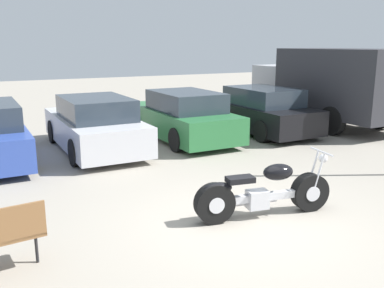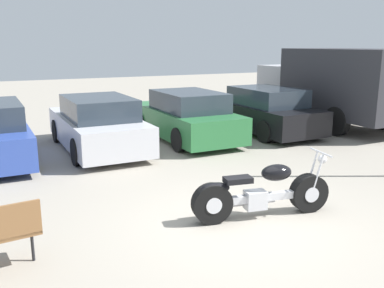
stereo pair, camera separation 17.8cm
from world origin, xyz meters
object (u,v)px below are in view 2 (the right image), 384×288
motorcycle (261,193)px  delivery_truck (336,84)px  parked_car_silver (97,125)px  parked_car_green (186,117)px  parked_car_black (263,111)px

motorcycle → delivery_truck: 8.82m
parked_car_silver → parked_car_green: bearing=2.5°
motorcycle → parked_car_silver: (-1.20, 5.72, 0.26)m
parked_car_green → delivery_truck: bearing=-4.4°
parked_car_green → parked_car_silver: bearing=-177.5°
parked_car_silver → parked_car_black: size_ratio=1.00×
parked_car_black → delivery_truck: delivery_truck is taller
motorcycle → parked_car_green: 6.02m
motorcycle → delivery_truck: size_ratio=0.41×
parked_car_silver → delivery_truck: delivery_truck is taller
parked_car_black → parked_car_green: bearing=177.0°
motorcycle → parked_car_black: parked_car_black is taller
motorcycle → parked_car_black: 7.03m
motorcycle → parked_car_green: parked_car_green is taller
motorcycle → parked_car_black: bearing=54.1°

